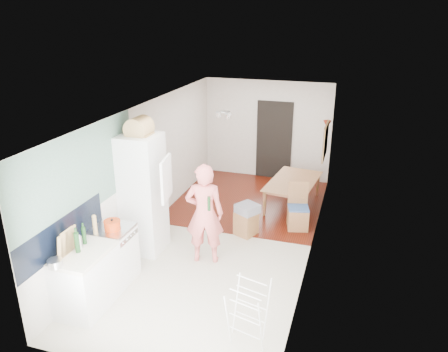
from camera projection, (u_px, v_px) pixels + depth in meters
The scene contains 32 objects.
room_shell at pixel (225, 178), 7.90m from camera, with size 3.20×7.00×2.50m, color silver, non-canonical shape.
floor at pixel (225, 238), 8.34m from camera, with size 3.20×7.00×0.01m, color beige.
wood_floor_overlay at pixel (249, 201), 9.99m from camera, with size 3.20×3.30×0.01m, color #5D140C.
sage_wall_panel at pixel (80, 174), 6.35m from camera, with size 0.02×3.00×1.30m, color gray.
tile_splashback at pixel (63, 234), 6.11m from camera, with size 0.02×1.90×0.50m, color black.
doorway_recess at pixel (274, 141), 11.03m from camera, with size 0.90×0.04×2.00m, color black.
base_cabinet at pixel (86, 281), 6.29m from camera, with size 0.60×0.90×0.86m, color white.
worktop at pixel (83, 254), 6.12m from camera, with size 0.62×0.92×0.06m, color #EBE6CB.
range_cooker at pixel (114, 255), 6.95m from camera, with size 0.60×0.60×0.88m, color white.
cooker_top at pixel (111, 229), 6.79m from camera, with size 0.60×0.60×0.04m, color silver.
fridge_housing at pixel (143, 194), 7.62m from camera, with size 0.66×0.66×2.15m, color white.
fridge_door at pixel (166, 179), 7.02m from camera, with size 0.56×0.04×0.70m, color white.
fridge_interior at pixel (157, 171), 7.37m from camera, with size 0.02×0.52×0.66m, color white.
pinboard at pixel (325, 141), 9.04m from camera, with size 0.03×0.90×0.70m, color tan.
pinboard_frame at pixel (325, 141), 9.04m from camera, with size 0.01×0.94×0.74m, color #A16444.
wall_sconce at pixel (327, 124), 9.56m from camera, with size 0.18×0.18×0.16m, color maroon.
person at pixel (204, 205), 7.27m from camera, with size 0.76×0.50×2.09m, color #EE6E6C.
dining_table at pixel (294, 195), 9.65m from camera, with size 1.44×0.80×0.51m, color #A16444.
dining_chair at pixel (298, 207), 8.57m from camera, with size 0.39×0.39×0.93m, color #A16444, non-canonical shape.
stool at pixel (246, 223), 8.42m from camera, with size 0.36×0.36×0.47m, color #A16444, non-canonical shape.
grey_drape at pixel (247, 209), 8.30m from camera, with size 0.37×0.37×0.17m, color gray.
drying_rack at pixel (248, 314), 5.60m from camera, with size 0.44×0.40×0.87m, color white, non-canonical shape.
bread_bin at pixel (139, 128), 7.22m from camera, with size 0.41×0.39×0.22m, color tan, non-canonical shape.
red_casserole at pixel (112, 225), 6.71m from camera, with size 0.26×0.26×0.15m, color red.
steel_pan at pixel (55, 263), 5.74m from camera, with size 0.20×0.20×0.10m, color silver.
held_bottle at pixel (209, 204), 7.01m from camera, with size 0.05×0.05×0.24m, color #183D1A.
bottle_a at pixel (77, 242), 6.05m from camera, with size 0.07×0.07×0.30m, color #183D1A.
bottle_b at pixel (84, 235), 6.28m from camera, with size 0.06×0.06×0.26m, color #183D1A.
bottle_c at pixel (78, 243), 6.14m from camera, with size 0.09×0.09×0.21m, color silver.
pepper_mill_front at pixel (95, 226), 6.58m from camera, with size 0.07×0.07×0.24m, color tan.
pepper_mill_back at pixel (95, 227), 6.58m from camera, with size 0.06×0.06×0.20m, color tan.
chopping_boards at pixel (66, 243), 5.95m from camera, with size 0.04×0.29×0.40m, color tan, non-canonical shape.
Camera 1 is at (2.20, -7.03, 4.09)m, focal length 35.00 mm.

